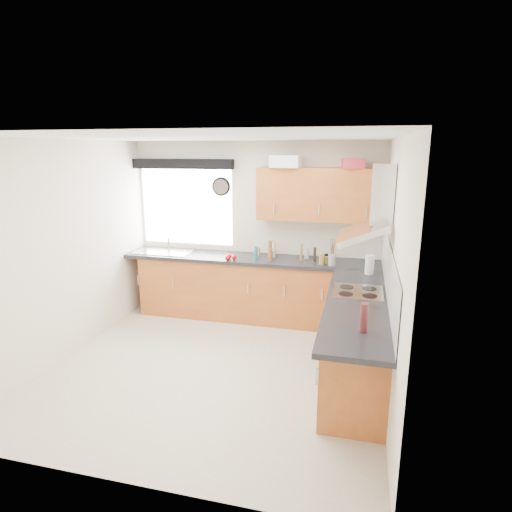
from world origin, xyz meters
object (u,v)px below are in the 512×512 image
(extractor_hood, at_px, (373,212))
(washing_machine, at_px, (186,286))
(oven, at_px, (355,335))
(upper_cabinets, at_px, (321,194))

(extractor_hood, relative_size, washing_machine, 0.99)
(oven, xyz_separation_m, extractor_hood, (0.10, -0.00, 1.34))
(upper_cabinets, height_order, washing_machine, upper_cabinets)
(washing_machine, bearing_deg, oven, -30.68)
(extractor_hood, height_order, upper_cabinets, upper_cabinets)
(oven, height_order, upper_cabinets, upper_cabinets)
(oven, xyz_separation_m, upper_cabinets, (-0.55, 1.32, 1.38))
(upper_cabinets, relative_size, washing_machine, 2.15)
(extractor_hood, distance_m, washing_machine, 3.18)
(washing_machine, bearing_deg, upper_cabinets, -1.58)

